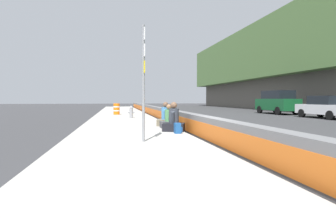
{
  "coord_description": "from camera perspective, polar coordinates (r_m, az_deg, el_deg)",
  "views": [
    {
      "loc": [
        -8.72,
        3.15,
        1.46
      ],
      "look_at": [
        7.87,
        -0.03,
        0.84
      ],
      "focal_mm": 29.11,
      "sensor_mm": 36.0,
      "label": 1
    }
  ],
  "objects": [
    {
      "name": "jersey_barrier",
      "position": [
        9.33,
        8.95,
        -4.31
      ],
      "size": [
        76.0,
        0.45,
        0.85
      ],
      "color": "slate",
      "rests_on": "ground_plane"
    },
    {
      "name": "ground_plane",
      "position": [
        9.38,
        8.96,
        -6.88
      ],
      "size": [
        160.0,
        160.0,
        0.0
      ],
      "primitive_type": "plane",
      "color": "#353538",
      "rests_on": "ground"
    },
    {
      "name": "seated_person_rear",
      "position": [
        13.48,
        -0.52,
        -1.95
      ],
      "size": [
        0.89,
        0.98,
        1.18
      ],
      "color": "#706651",
      "rests_on": "sidewalk_strip"
    },
    {
      "name": "route_sign_post",
      "position": [
        8.49,
        -5.14,
        7.32
      ],
      "size": [
        0.44,
        0.09,
        3.6
      ],
      "color": "gray",
      "rests_on": "sidewalk_strip"
    },
    {
      "name": "sidewalk_strip",
      "position": [
        8.84,
        -7.54,
        -6.97
      ],
      "size": [
        80.0,
        4.4,
        0.14
      ],
      "primitive_type": "cube",
      "color": "#A8A59E",
      "rests_on": "ground_plane"
    },
    {
      "name": "parked_car_third",
      "position": [
        23.62,
        30.09,
        0.37
      ],
      "size": [
        4.53,
        2.0,
        1.71
      ],
      "color": "silver",
      "rests_on": "ground_plane"
    },
    {
      "name": "fire_hydrant",
      "position": [
        19.01,
        -7.71,
        -0.55
      ],
      "size": [
        0.26,
        0.46,
        0.88
      ],
      "color": "gray",
      "rests_on": "sidewalk_strip"
    },
    {
      "name": "construction_barrel",
      "position": [
        23.49,
        -10.72,
        0.01
      ],
      "size": [
        0.54,
        0.54,
        0.95
      ],
      "color": "orange",
      "rests_on": "sidewalk_strip"
    },
    {
      "name": "seated_person_foreground",
      "position": [
        11.23,
        1.22,
        -2.73
      ],
      "size": [
        0.98,
        1.06,
        1.2
      ],
      "color": "black",
      "rests_on": "sidewalk_strip"
    },
    {
      "name": "parked_car_fourth",
      "position": [
        28.61,
        21.87,
        1.39
      ],
      "size": [
        4.85,
        2.17,
        2.28
      ],
      "color": "#145128",
      "rests_on": "ground_plane"
    },
    {
      "name": "backpack",
      "position": [
        10.48,
        2.05,
        -4.07
      ],
      "size": [
        0.32,
        0.28,
        0.4
      ],
      "color": "navy",
      "rests_on": "sidewalk_strip"
    },
    {
      "name": "seated_person_middle",
      "position": [
        12.52,
        0.19,
        -2.4
      ],
      "size": [
        0.69,
        0.78,
        1.08
      ],
      "color": "#424247",
      "rests_on": "sidewalk_strip"
    }
  ]
}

